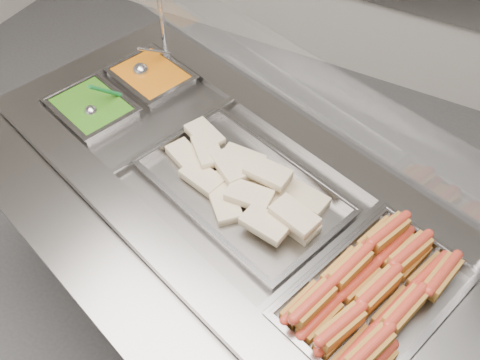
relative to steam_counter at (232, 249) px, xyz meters
The scene contains 11 objects.
steam_counter is the anchor object (origin of this frame).
tray_rail 0.69m from the steam_counter, 107.91° to the right, with size 1.90×0.94×0.06m.
sneeze_guard 0.89m from the steam_counter, 72.10° to the left, with size 1.76×0.83×0.47m.
pan_hotdogs 0.79m from the steam_counter, 17.90° to the right, with size 0.52×0.67×0.11m.
pan_wraps 0.45m from the steam_counter, 17.90° to the right, with size 0.82×0.63×0.07m.
pan_beans 0.82m from the steam_counter, 149.43° to the left, with size 0.38×0.34×0.11m.
pan_peas 0.82m from the steam_counter, behind, with size 0.38×0.34×0.11m.
hotdogs_in_buns 0.81m from the steam_counter, 18.78° to the right, with size 0.43×0.61×0.12m.
tortilla_wraps 0.49m from the steam_counter, ahead, with size 0.68×0.40×0.10m.
ladle 0.88m from the steam_counter, 151.30° to the left, with size 0.09×0.20×0.16m.
serving_spoon 0.83m from the steam_counter, behind, with size 0.08×0.18×0.16m.
Camera 1 is at (0.52, -0.68, 2.42)m, focal length 40.00 mm.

